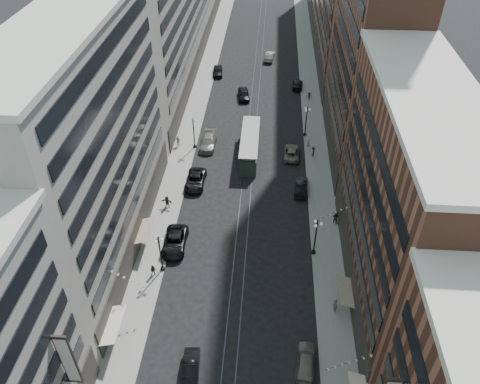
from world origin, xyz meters
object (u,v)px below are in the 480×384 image
(lamppost_sw_far, at_px, (160,252))
(car_11, at_px, (292,152))
(car_13, at_px, (244,94))
(pedestrian_extra_0, at_px, (313,152))
(pedestrian_4, at_px, (335,305))
(car_12, at_px, (297,85))
(car_5, at_px, (191,369))
(pedestrian_6, at_px, (178,141))
(car_10, at_px, (301,187))
(lamppost_se_far, at_px, (316,236))
(pedestrian_2, at_px, (153,270))
(car_9, at_px, (218,71))
(pedestrian_5, at_px, (167,202))
(lamppost_sw_mid, at_px, (194,132))
(pedestrian_8, at_px, (309,143))
(car_8, at_px, (208,142))
(car_14, at_px, (270,56))
(car_2, at_px, (175,242))
(streetcar, at_px, (250,146))
(pedestrian_9, at_px, (309,97))
(car_4, at_px, (306,361))
(lamppost_se_mid, at_px, (306,120))
(pedestrian_7, at_px, (336,217))

(lamppost_sw_far, relative_size, car_11, 1.02)
(car_13, height_order, pedestrian_extra_0, pedestrian_extra_0)
(pedestrian_4, height_order, car_12, pedestrian_4)
(car_5, height_order, pedestrian_extra_0, pedestrian_extra_0)
(car_11, xyz_separation_m, pedestrian_6, (-18.76, 1.59, 0.32))
(car_5, relative_size, car_10, 0.91)
(lamppost_se_far, distance_m, car_12, 46.44)
(pedestrian_2, bearing_deg, car_9, 84.22)
(car_5, distance_m, pedestrian_5, 25.77)
(lamppost_sw_far, relative_size, lamppost_sw_mid, 1.00)
(lamppost_sw_far, xyz_separation_m, pedestrian_8, (18.82, 28.28, -2.07))
(lamppost_sw_far, height_order, car_8, lamppost_sw_far)
(car_14, bearing_deg, car_8, 81.96)
(car_2, xyz_separation_m, pedestrian_8, (18.02, 24.23, 0.18))
(car_13, relative_size, pedestrian_6, 2.79)
(streetcar, height_order, pedestrian_9, streetcar)
(lamppost_se_far, relative_size, car_5, 1.23)
(lamppost_sw_far, xyz_separation_m, streetcar, (9.20, 25.68, -1.48))
(car_9, relative_size, car_12, 1.02)
(car_4, bearing_deg, lamppost_se_mid, -86.85)
(lamppost_sw_far, distance_m, pedestrian_7, 23.88)
(lamppost_sw_mid, relative_size, car_8, 0.93)
(lamppost_sw_far, distance_m, car_4, 20.50)
(lamppost_sw_far, relative_size, car_13, 1.07)
(pedestrian_5, bearing_deg, pedestrian_6, 107.71)
(car_5, relative_size, pedestrian_2, 2.89)
(pedestrian_5, height_order, pedestrian_extra_0, pedestrian_5)
(lamppost_se_mid, height_order, car_11, lamppost_se_mid)
(car_13, height_order, pedestrian_8, pedestrian_8)
(pedestrian_4, bearing_deg, car_8, 14.81)
(pedestrian_8, bearing_deg, car_10, 41.82)
(car_11, relative_size, pedestrian_7, 2.83)
(streetcar, xyz_separation_m, pedestrian_4, (11.07, -30.42, -0.52))
(pedestrian_6, bearing_deg, pedestrian_8, -156.57)
(streetcar, bearing_deg, lamppost_se_mid, 34.50)
(car_10, xyz_separation_m, pedestrian_6, (-19.98, 10.62, 0.26))
(pedestrian_5, bearing_deg, lamppost_sw_far, -68.39)
(car_2, relative_size, pedestrian_6, 3.32)
(car_5, distance_m, car_9, 68.78)
(pedestrian_8, height_order, pedestrian_9, pedestrian_8)
(pedestrian_2, relative_size, pedestrian_6, 0.84)
(lamppost_sw_far, distance_m, car_5, 14.44)
(pedestrian_6, bearing_deg, pedestrian_5, 114.70)
(car_10, relative_size, pedestrian_8, 2.80)
(streetcar, distance_m, car_4, 38.00)
(pedestrian_9, bearing_deg, streetcar, -97.87)
(lamppost_se_far, height_order, pedestrian_2, lamppost_se_far)
(lamppost_se_mid, xyz_separation_m, pedestrian_5, (-20.04, -20.38, -2.06))
(pedestrian_6, bearing_deg, lamppost_se_mid, -146.64)
(car_2, xyz_separation_m, pedestrian_extra_0, (18.66, 21.72, 0.10))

